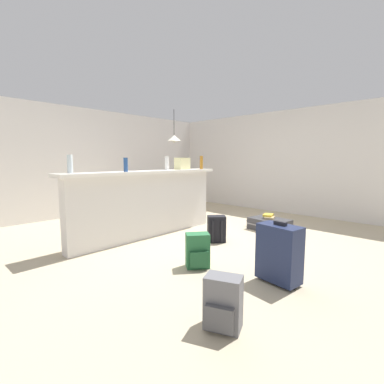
{
  "coord_description": "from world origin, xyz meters",
  "views": [
    {
      "loc": [
        -3.41,
        -3.25,
        1.31
      ],
      "look_at": [
        0.21,
        0.21,
        0.72
      ],
      "focal_mm": 25.48,
      "sensor_mm": 36.0,
      "label": 1
    }
  ],
  "objects_px": {
    "bottle_blue": "(126,165)",
    "book_stack": "(269,216)",
    "dining_chair_far_side": "(157,190)",
    "suitcase_flat_charcoal": "(269,224)",
    "grocery_bag": "(182,164)",
    "backpack_grey": "(223,304)",
    "pendant_lamp": "(174,138)",
    "bottle_clear": "(70,164)",
    "backpack_green": "(198,251)",
    "bottle_amber": "(201,162)",
    "dining_chair_near_partition": "(187,194)",
    "dining_table": "(172,187)",
    "backpack_black": "(216,229)",
    "suitcase_upright_navy": "(279,253)",
    "bottle_white": "(167,163)"
  },
  "relations": [
    {
      "from": "bottle_amber",
      "to": "book_stack",
      "type": "bearing_deg",
      "value": -65.43
    },
    {
      "from": "grocery_bag",
      "to": "backpack_black",
      "type": "bearing_deg",
      "value": -104.33
    },
    {
      "from": "dining_chair_far_side",
      "to": "grocery_bag",
      "type": "bearing_deg",
      "value": -115.71
    },
    {
      "from": "grocery_bag",
      "to": "suitcase_flat_charcoal",
      "type": "height_order",
      "value": "grocery_bag"
    },
    {
      "from": "dining_table",
      "to": "backpack_grey",
      "type": "bearing_deg",
      "value": -127.33
    },
    {
      "from": "bottle_amber",
      "to": "backpack_grey",
      "type": "bearing_deg",
      "value": -135.38
    },
    {
      "from": "bottle_white",
      "to": "dining_chair_far_side",
      "type": "bearing_deg",
      "value": 55.44
    },
    {
      "from": "bottle_clear",
      "to": "backpack_grey",
      "type": "relative_size",
      "value": 0.6
    },
    {
      "from": "bottle_white",
      "to": "dining_chair_near_partition",
      "type": "xyz_separation_m",
      "value": [
        1.24,
        0.72,
        -0.73
      ]
    },
    {
      "from": "bottle_clear",
      "to": "grocery_bag",
      "type": "bearing_deg",
      "value": -1.63
    },
    {
      "from": "suitcase_flat_charcoal",
      "to": "backpack_green",
      "type": "distance_m",
      "value": 2.24
    },
    {
      "from": "dining_table",
      "to": "book_stack",
      "type": "relative_size",
      "value": 3.74
    },
    {
      "from": "dining_chair_near_partition",
      "to": "pendant_lamp",
      "type": "xyz_separation_m",
      "value": [
        0.03,
        0.46,
        1.31
      ]
    },
    {
      "from": "bottle_amber",
      "to": "pendant_lamp",
      "type": "distance_m",
      "value": 1.48
    },
    {
      "from": "bottle_amber",
      "to": "bottle_clear",
      "type": "bearing_deg",
      "value": 176.21
    },
    {
      "from": "grocery_bag",
      "to": "dining_table",
      "type": "bearing_deg",
      "value": 55.57
    },
    {
      "from": "dining_table",
      "to": "bottle_clear",
      "type": "bearing_deg",
      "value": -157.61
    },
    {
      "from": "dining_chair_near_partition",
      "to": "book_stack",
      "type": "height_order",
      "value": "dining_chair_near_partition"
    },
    {
      "from": "backpack_black",
      "to": "backpack_grey",
      "type": "distance_m",
      "value": 2.28
    },
    {
      "from": "pendant_lamp",
      "to": "bottle_clear",
      "type": "bearing_deg",
      "value": -159.27
    },
    {
      "from": "bottle_amber",
      "to": "dining_chair_near_partition",
      "type": "height_order",
      "value": "bottle_amber"
    },
    {
      "from": "dining_table",
      "to": "dining_chair_far_side",
      "type": "height_order",
      "value": "dining_chair_far_side"
    },
    {
      "from": "bottle_clear",
      "to": "bottle_amber",
      "type": "distance_m",
      "value": 2.51
    },
    {
      "from": "dining_chair_far_side",
      "to": "suitcase_flat_charcoal",
      "type": "xyz_separation_m",
      "value": [
        0.07,
        -3.19,
        -0.41
      ]
    },
    {
      "from": "bottle_white",
      "to": "dining_chair_near_partition",
      "type": "relative_size",
      "value": 0.26
    },
    {
      "from": "bottle_amber",
      "to": "suitcase_flat_charcoal",
      "type": "relative_size",
      "value": 0.3
    },
    {
      "from": "bottle_blue",
      "to": "backpack_grey",
      "type": "xyz_separation_m",
      "value": [
        -0.71,
        -2.42,
        -1.03
      ]
    },
    {
      "from": "bottle_blue",
      "to": "suitcase_flat_charcoal",
      "type": "relative_size",
      "value": 0.25
    },
    {
      "from": "bottle_white",
      "to": "dining_table",
      "type": "distance_m",
      "value": 1.9
    },
    {
      "from": "suitcase_upright_navy",
      "to": "book_stack",
      "type": "distance_m",
      "value": 2.27
    },
    {
      "from": "dining_table",
      "to": "book_stack",
      "type": "bearing_deg",
      "value": -87.78
    },
    {
      "from": "bottle_white",
      "to": "grocery_bag",
      "type": "xyz_separation_m",
      "value": [
        0.39,
        0.0,
        -0.01
      ]
    },
    {
      "from": "dining_chair_near_partition",
      "to": "suitcase_upright_navy",
      "type": "height_order",
      "value": "dining_chair_near_partition"
    },
    {
      "from": "bottle_blue",
      "to": "backpack_grey",
      "type": "bearing_deg",
      "value": -106.46
    },
    {
      "from": "backpack_green",
      "to": "book_stack",
      "type": "height_order",
      "value": "backpack_green"
    },
    {
      "from": "suitcase_flat_charcoal",
      "to": "suitcase_upright_navy",
      "type": "distance_m",
      "value": 2.26
    },
    {
      "from": "dining_table",
      "to": "dining_chair_far_side",
      "type": "bearing_deg",
      "value": 88.22
    },
    {
      "from": "dining_table",
      "to": "backpack_black",
      "type": "distance_m",
      "value": 2.64
    },
    {
      "from": "pendant_lamp",
      "to": "backpack_black",
      "type": "distance_m",
      "value": 3.0
    },
    {
      "from": "bottle_blue",
      "to": "book_stack",
      "type": "bearing_deg",
      "value": -27.91
    },
    {
      "from": "backpack_green",
      "to": "bottle_blue",
      "type": "bearing_deg",
      "value": 91.9
    },
    {
      "from": "dining_chair_near_partition",
      "to": "backpack_green",
      "type": "bearing_deg",
      "value": -132.83
    },
    {
      "from": "book_stack",
      "to": "suitcase_upright_navy",
      "type": "bearing_deg",
      "value": -149.41
    },
    {
      "from": "bottle_clear",
      "to": "bottle_white",
      "type": "relative_size",
      "value": 1.04
    },
    {
      "from": "backpack_grey",
      "to": "grocery_bag",
      "type": "bearing_deg",
      "value": 51.28
    },
    {
      "from": "bottle_clear",
      "to": "bottle_white",
      "type": "height_order",
      "value": "bottle_clear"
    },
    {
      "from": "dining_chair_near_partition",
      "to": "suitcase_upright_navy",
      "type": "relative_size",
      "value": 1.39
    },
    {
      "from": "backpack_black",
      "to": "backpack_grey",
      "type": "bearing_deg",
      "value": -140.11
    },
    {
      "from": "dining_chair_far_side",
      "to": "suitcase_flat_charcoal",
      "type": "height_order",
      "value": "dining_chair_far_side"
    },
    {
      "from": "dining_table",
      "to": "backpack_green",
      "type": "bearing_deg",
      "value": -127.0
    }
  ]
}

